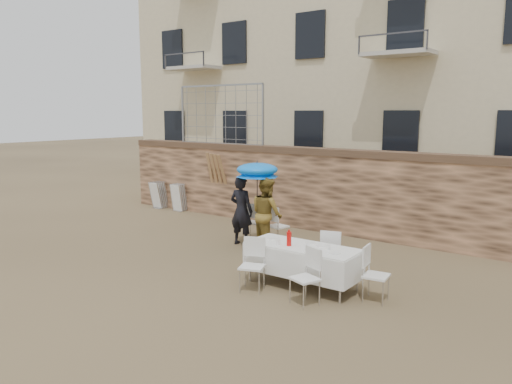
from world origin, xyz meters
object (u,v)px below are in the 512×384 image
Objects in this scene: soda_bottle at (289,239)px; table_chair_back at (332,253)px; woman_dress at (267,214)px; chair_stack_left at (162,194)px; couple_chair_left at (255,221)px; table_chair_side at (376,274)px; chair_stack_right at (181,197)px; umbrella at (257,172)px; table_chair_front_right at (305,277)px; table_chair_front_left at (252,265)px; couple_chair_right at (278,225)px; banquet_table at (302,248)px; man_suit at (241,211)px.

soda_bottle is 1.11m from table_chair_back.
soda_bottle is at bearing 161.19° from woman_dress.
soda_bottle reaches higher than chair_stack_left.
soda_bottle is (2.51, -2.36, 0.43)m from couple_chair_left.
table_chair_side reaches higher than chair_stack_right.
table_chair_front_right is at bearing -41.75° from umbrella.
table_chair_back and table_chair_side have the same top height.
table_chair_front_left is at bearing -55.71° from umbrella.
couple_chair_right is (0.30, 0.45, -1.32)m from umbrella.
couple_chair_left is at bearing 140.82° from banquet_table.
umbrella reaches higher than chair_stack_left.
table_chair_back is 8.59m from chair_stack_left.
table_chair_side is 9.96m from chair_stack_left.
table_chair_front_right is 8.74m from chair_stack_right.
woman_dress is 1.01m from umbrella.
soda_bottle is at bearing -27.83° from chair_stack_left.
soda_bottle is at bearing -30.90° from chair_stack_right.
table_chair_side is at bearing 63.65° from table_chair_front_right.
soda_bottle is 0.28× the size of chair_stack_left.
chair_stack_right reaches higher than banquet_table.
chair_stack_right is (-4.21, 1.66, -0.02)m from couple_chair_left.
couple_chair_left is at bearing 11.26° from couple_chair_right.
chair_stack_right is at bearing -31.41° from man_suit.
man_suit is 1.04m from umbrella.
chair_stack_right is (-6.32, 4.62, -0.02)m from table_chair_front_left.
woman_dress is 1.87× the size of chair_stack_left.
chair_stack_right is at bearing -7.45° from couple_chair_right.
couple_chair_left is at bearing -93.68° from man_suit.
table_chair_back is (0.40, 0.95, -0.43)m from soda_bottle.
woman_dress is at bearing -15.95° from umbrella.
woman_dress reaches higher than man_suit.
table_chair_back is 1.04× the size of chair_stack_left.
chair_stack_left is at bearing 60.79° from table_chair_side.
umbrella is at bearing 11.02° from woman_dress.
table_chair_back is at bearing -20.91° from umbrella.
banquet_table is at bearing -37.28° from umbrella.
man_suit reaches higher than table_chair_back.
table_chair_front_right is 9.52m from chair_stack_left.
table_chair_side is 1.04× the size of chair_stack_left.
chair_stack_right is (-6.72, 4.02, -0.45)m from soda_bottle.
table_chair_front_left is (-0.60, -0.75, -0.25)m from banquet_table.
chair_stack_right is at bearing 168.36° from table_chair_front_right.
chair_stack_right is at bearing 58.65° from table_chair_side.
couple_chair_right and table_chair_front_left have the same top height.
chair_stack_left is 0.90m from chair_stack_right.
couple_chair_left is 1.00× the size of table_chair_front_right.
soda_bottle is at bearing -143.13° from banquet_table.
woman_dress is 1.79× the size of table_chair_front_right.
table_chair_side is at bearing 4.09° from banquet_table.
banquet_table is 0.86m from table_chair_back.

